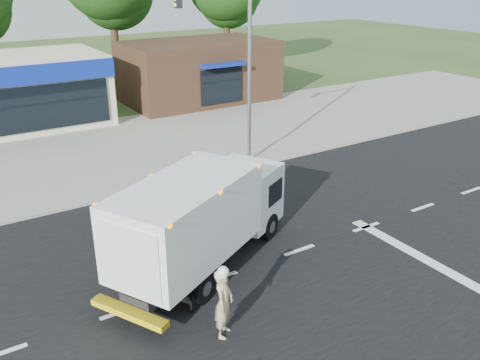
{
  "coord_description": "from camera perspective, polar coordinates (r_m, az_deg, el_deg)",
  "views": [
    {
      "loc": [
        -9.27,
        -11.09,
        8.45
      ],
      "look_at": [
        -0.63,
        2.62,
        1.7
      ],
      "focal_mm": 38.0,
      "sensor_mm": 36.0,
      "label": 1
    }
  ],
  "objects": [
    {
      "name": "road_asphalt",
      "position": [
        16.74,
        6.67,
        -7.86
      ],
      "size": [
        60.0,
        14.0,
        0.02
      ],
      "primitive_type": "cube",
      "color": "black",
      "rests_on": "ground"
    },
    {
      "name": "lane_markings",
      "position": [
        16.7,
        13.27,
        -8.4
      ],
      "size": [
        55.2,
        7.0,
        0.01
      ],
      "color": "silver",
      "rests_on": "road_asphalt"
    },
    {
      "name": "parking_apron",
      "position": [
        28.05,
        -11.42,
        4.64
      ],
      "size": [
        60.0,
        9.0,
        0.02
      ],
      "primitive_type": "cube",
      "color": "gray",
      "rests_on": "ground"
    },
    {
      "name": "traffic_signal_pole",
      "position": [
        22.29,
        -0.35,
        13.51
      ],
      "size": [
        3.51,
        0.25,
        8.0
      ],
      "color": "gray",
      "rests_on": "ground"
    },
    {
      "name": "ground",
      "position": [
        16.74,
        6.67,
        -7.87
      ],
      "size": [
        120.0,
        120.0,
        0.0
      ],
      "primitive_type": "plane",
      "color": "#385123",
      "rests_on": "ground"
    },
    {
      "name": "sidewalk",
      "position": [
        22.99,
        -6.1,
        1.07
      ],
      "size": [
        60.0,
        2.4,
        0.12
      ],
      "primitive_type": "cube",
      "color": "gray",
      "rests_on": "ground"
    },
    {
      "name": "emergency_worker",
      "position": [
        12.69,
        -1.85,
        -13.55
      ],
      "size": [
        0.79,
        0.8,
        1.97
      ],
      "rotation": [
        0.0,
        0.0,
        0.79
      ],
      "color": "tan",
      "rests_on": "ground"
    },
    {
      "name": "ems_box_truck",
      "position": [
        14.92,
        -4.34,
        -3.94
      ],
      "size": [
        7.22,
        5.22,
        3.12
      ],
      "rotation": [
        0.0,
        0.0,
        0.49
      ],
      "color": "black",
      "rests_on": "ground"
    },
    {
      "name": "brown_storefront",
      "position": [
        35.66,
        -4.61,
        12.12
      ],
      "size": [
        10.0,
        6.7,
        4.0
      ],
      "color": "#382316",
      "rests_on": "ground"
    }
  ]
}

